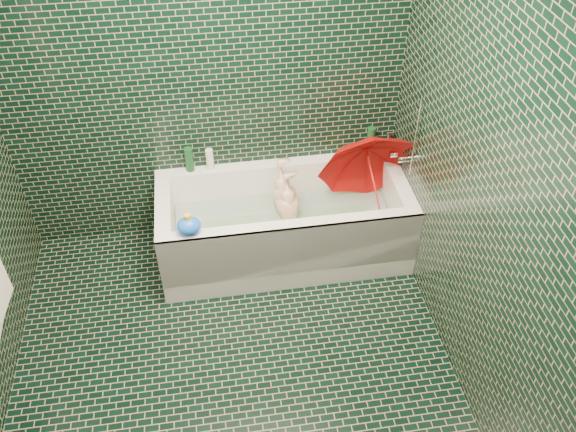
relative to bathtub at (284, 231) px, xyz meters
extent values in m
plane|color=black|center=(-0.45, -1.01, -0.21)|extent=(2.80, 2.80, 0.00)
plane|color=black|center=(-0.45, 0.39, 1.04)|extent=(2.80, 0.00, 2.80)
plane|color=black|center=(0.85, -1.01, 1.04)|extent=(0.00, 2.80, 2.80)
cube|color=white|center=(0.00, 0.02, -0.14)|extent=(1.70, 0.75, 0.15)
cube|color=white|center=(0.00, 0.34, 0.14)|extent=(1.70, 0.10, 0.40)
cube|color=white|center=(0.00, -0.31, 0.14)|extent=(1.70, 0.10, 0.40)
cube|color=white|center=(0.80, 0.02, 0.14)|extent=(0.10, 0.55, 0.40)
cube|color=white|center=(-0.80, 0.02, 0.14)|extent=(0.10, 0.55, 0.40)
cube|color=white|center=(0.00, -0.35, 0.06)|extent=(1.70, 0.02, 0.55)
cube|color=#4DBC25|center=(0.00, 0.02, -0.06)|extent=(1.35, 0.47, 0.01)
cube|color=silver|center=(0.00, 0.02, 0.09)|extent=(1.48, 0.53, 0.00)
cylinder|color=silver|center=(0.83, 0.02, 0.52)|extent=(0.14, 0.05, 0.05)
cylinder|color=silver|center=(0.75, 0.08, 0.52)|extent=(0.05, 0.04, 0.04)
cylinder|color=silver|center=(0.82, -0.08, 0.74)|extent=(0.01, 0.01, 0.55)
imported|color=#E3AB8E|center=(0.05, 0.05, 0.10)|extent=(0.87, 0.36, 0.25)
imported|color=red|center=(0.60, -0.02, 0.38)|extent=(0.89, 0.96, 1.04)
imported|color=white|center=(0.68, 0.34, 0.34)|extent=(0.11, 0.11, 0.28)
imported|color=#46207A|center=(0.80, 0.33, 0.34)|extent=(0.09, 0.09, 0.19)
imported|color=#13441F|center=(0.66, 0.35, 0.34)|extent=(0.17, 0.17, 0.17)
cylinder|color=#13441F|center=(0.67, 0.33, 0.45)|extent=(0.06, 0.06, 0.23)
cylinder|color=silver|center=(0.80, 0.32, 0.43)|extent=(0.06, 0.06, 0.18)
cylinder|color=#13441F|center=(-0.60, 0.36, 0.43)|extent=(0.06, 0.06, 0.18)
cylinder|color=white|center=(-0.46, 0.35, 0.42)|extent=(0.05, 0.05, 0.16)
ellipsoid|color=yellow|center=(0.46, 0.31, 0.37)|extent=(0.10, 0.09, 0.06)
sphere|color=yellow|center=(0.49, 0.31, 0.41)|extent=(0.04, 0.04, 0.04)
cone|color=orange|center=(0.51, 0.30, 0.41)|extent=(0.02, 0.02, 0.02)
ellipsoid|color=blue|center=(-0.63, -0.29, 0.40)|extent=(0.19, 0.17, 0.12)
cylinder|color=yellow|center=(-0.63, -0.29, 0.47)|extent=(0.04, 0.04, 0.04)
camera|label=1|loc=(-0.46, -3.08, 2.92)|focal=38.00mm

